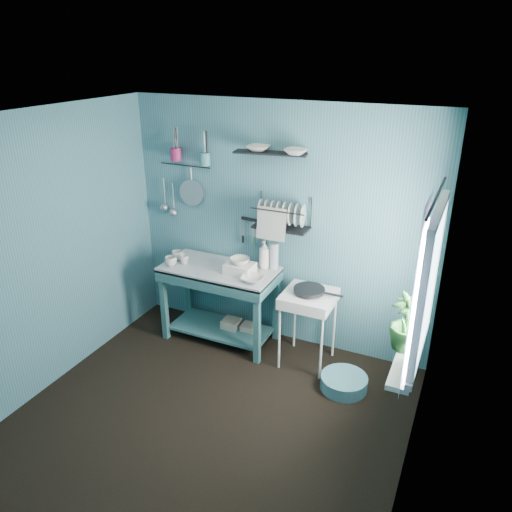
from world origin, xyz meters
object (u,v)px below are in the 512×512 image
at_px(mug_right, 178,255).
at_px(hotplate_stand, 307,328).
at_px(water_bottle, 274,256).
at_px(storage_tin_small, 249,332).
at_px(utensil_cup_magenta, 176,154).
at_px(mug_left, 171,261).
at_px(soap_bottle, 264,254).
at_px(utensil_cup_teal, 205,159).
at_px(colander, 192,193).
at_px(floor_basin, 344,383).
at_px(potted_plant, 407,322).
at_px(dish_rack, 281,213).
at_px(work_counter, 220,304).
at_px(storage_tin_large, 231,329).
at_px(wash_tub, 240,268).
at_px(mug_mid, 184,260).
at_px(frying_pan, 309,290).

bearing_deg(mug_right, hotplate_stand, -1.05).
bearing_deg(mug_right, water_bottle, 12.17).
bearing_deg(storage_tin_small, utensil_cup_magenta, 169.45).
xyz_separation_m(mug_left, soap_bottle, (0.90, 0.36, 0.10)).
xyz_separation_m(mug_left, utensil_cup_teal, (0.22, 0.41, 1.00)).
bearing_deg(colander, floor_basin, -16.54).
distance_m(soap_bottle, hotplate_stand, 0.86).
height_order(potted_plant, floor_basin, potted_plant).
height_order(soap_bottle, water_bottle, soap_bottle).
relative_size(mug_left, dish_rack, 0.22).
height_order(work_counter, storage_tin_large, work_counter).
relative_size(mug_left, water_bottle, 0.44).
relative_size(mug_left, mug_right, 1.00).
relative_size(storage_tin_large, floor_basin, 0.51).
xyz_separation_m(mug_right, wash_tub, (0.75, -0.02, 0.00)).
bearing_deg(potted_plant, mug_right, 164.53).
relative_size(mug_mid, utensil_cup_teal, 0.77).
bearing_deg(work_counter, mug_right, 178.35).
bearing_deg(dish_rack, storage_tin_small, -163.51).
bearing_deg(mug_left, frying_pan, 5.16).
height_order(wash_tub, hotplate_stand, wash_tub).
distance_m(mug_mid, colander, 0.71).
distance_m(utensil_cup_magenta, colander, 0.43).
height_order(water_bottle, utensil_cup_teal, utensil_cup_teal).
bearing_deg(storage_tin_large, colander, 157.81).
xyz_separation_m(mug_right, storage_tin_large, (0.60, 0.05, -0.78)).
bearing_deg(floor_basin, water_bottle, 151.37).
bearing_deg(water_bottle, colander, 176.55).
xyz_separation_m(hotplate_stand, frying_pan, (0.00, 0.00, 0.42)).
distance_m(mug_left, colander, 0.76).
bearing_deg(storage_tin_large, mug_mid, -167.09).
relative_size(frying_pan, colander, 1.07).
bearing_deg(storage_tin_small, mug_right, -174.29).
bearing_deg(dish_rack, wash_tub, -153.10).
distance_m(mug_right, soap_bottle, 0.95).
bearing_deg(storage_tin_large, frying_pan, -4.97).
height_order(mug_mid, utensil_cup_teal, utensil_cup_teal).
xyz_separation_m(mug_left, storage_tin_small, (0.78, 0.24, -0.79)).
bearing_deg(storage_tin_small, potted_plant, -24.55).
bearing_deg(floor_basin, potted_plant, -37.19).
height_order(wash_tub, floor_basin, wash_tub).
xyz_separation_m(soap_bottle, utensil_cup_magenta, (-1.03, 0.05, 0.92)).
relative_size(hotplate_stand, floor_basin, 1.78).
relative_size(frying_pan, storage_tin_large, 1.36).
distance_m(water_bottle, storage_tin_large, 0.98).
relative_size(wash_tub, storage_tin_large, 1.27).
distance_m(mug_left, storage_tin_large, 0.99).
height_order(mug_mid, mug_right, mug_right).
xyz_separation_m(soap_bottle, storage_tin_small, (-0.12, -0.12, -0.89)).
xyz_separation_m(mug_right, dish_rack, (1.10, 0.20, 0.57)).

